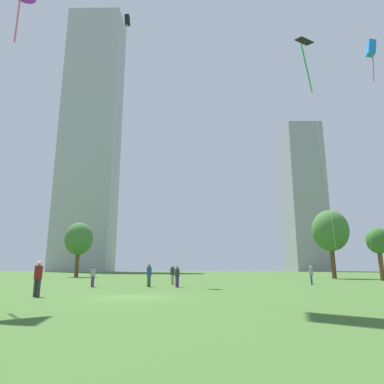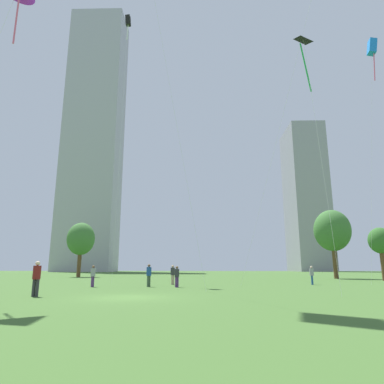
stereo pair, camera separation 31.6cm
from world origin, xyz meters
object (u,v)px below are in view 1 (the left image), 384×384
(person_standing_3, at_px, (149,274))
(distant_highrise_1, at_px, (303,198))
(person_standing_5, at_px, (172,273))
(kite_flying_3, at_px, (306,51))
(park_tree_2, at_px, (330,231))
(person_standing_4, at_px, (311,274))
(park_tree_0, at_px, (378,242))
(park_tree_1, at_px, (79,239))
(person_standing_1, at_px, (93,274))
(person_standing_0, at_px, (38,276))
(person_standing_6, at_px, (177,275))
(kite_flying_1, at_px, (371,49))
(distant_highrise_0, at_px, (91,135))
(kite_flying_4, at_px, (127,22))

(person_standing_3, relative_size, distant_highrise_1, 0.03)
(person_standing_5, bearing_deg, distant_highrise_1, 14.83)
(kite_flying_3, distance_m, park_tree_2, 31.79)
(distant_highrise_1, bearing_deg, person_standing_3, -113.45)
(distant_highrise_1, bearing_deg, person_standing_4, -107.79)
(park_tree_0, height_order, park_tree_1, park_tree_1)
(person_standing_4, bearing_deg, person_standing_1, -52.19)
(person_standing_1, relative_size, park_tree_0, 0.27)
(person_standing_5, height_order, distant_highrise_1, distant_highrise_1)
(person_standing_5, distance_m, kite_flying_3, 20.99)
(person_standing_0, height_order, person_standing_6, person_standing_0)
(person_standing_0, relative_size, kite_flying_1, 0.08)
(distant_highrise_0, distance_m, distant_highrise_1, 93.08)
(person_standing_0, height_order, person_standing_3, person_standing_0)
(distant_highrise_1, bearing_deg, distant_highrise_0, -170.94)
(park_tree_0, bearing_deg, distant_highrise_0, 129.63)
(park_tree_0, bearing_deg, person_standing_3, -149.27)
(person_standing_0, distance_m, distant_highrise_0, 127.64)
(person_standing_6, distance_m, park_tree_2, 30.61)
(person_standing_3, distance_m, person_standing_4, 14.67)
(person_standing_4, height_order, kite_flying_3, kite_flying_3)
(person_standing_6, xyz_separation_m, kite_flying_4, (-7.82, 9.70, 31.32))
(person_standing_3, bearing_deg, kite_flying_1, 131.79)
(person_standing_3, xyz_separation_m, kite_flying_4, (-5.48, 9.18, 31.23))
(kite_flying_3, bearing_deg, park_tree_2, 70.58)
(park_tree_2, bearing_deg, park_tree_1, 172.63)
(person_standing_0, xyz_separation_m, person_standing_1, (-0.32, 9.16, -0.10))
(person_standing_0, height_order, kite_flying_4, kite_flying_4)
(person_standing_6, height_order, park_tree_0, park_tree_0)
(park_tree_0, height_order, distant_highrise_0, distant_highrise_0)
(person_standing_6, relative_size, distant_highrise_0, 0.01)
(person_standing_5, distance_m, park_tree_1, 30.60)
(kite_flying_1, height_order, park_tree_2, kite_flying_1)
(park_tree_2, bearing_deg, person_standing_0, -129.09)
(park_tree_1, relative_size, distant_highrise_0, 0.08)
(kite_flying_1, bearing_deg, person_standing_6, -168.80)
(kite_flying_1, bearing_deg, distant_highrise_0, 124.48)
(person_standing_0, distance_m, person_standing_4, 22.97)
(kite_flying_3, bearing_deg, park_tree_0, 58.12)
(park_tree_0, bearing_deg, park_tree_2, 112.38)
(kite_flying_4, bearing_deg, park_tree_0, 10.55)
(person_standing_0, xyz_separation_m, park_tree_1, (-13.15, 37.07, 5.06))
(person_standing_1, relative_size, person_standing_5, 0.97)
(person_standing_4, relative_size, person_standing_6, 1.02)
(park_tree_0, relative_size, distant_highrise_0, 0.06)
(distant_highrise_0, bearing_deg, person_standing_1, -71.08)
(park_tree_0, distance_m, park_tree_1, 44.06)
(park_tree_1, bearing_deg, kite_flying_4, -57.13)
(person_standing_0, relative_size, kite_flying_4, 0.06)
(person_standing_1, bearing_deg, park_tree_2, 146.40)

